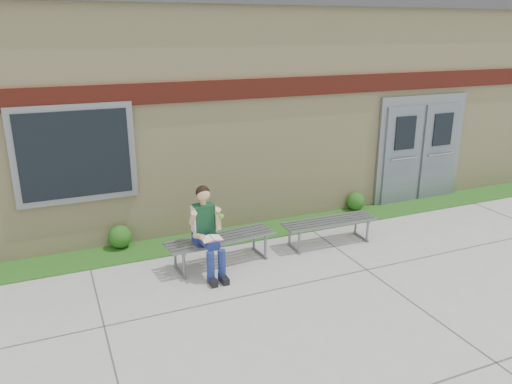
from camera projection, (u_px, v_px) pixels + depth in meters
name	position (u px, v px, depth m)	size (l,w,h in m)	color
ground	(328.00, 298.00, 7.03)	(80.00, 80.00, 0.00)	#9E9E99
grass_strip	(256.00, 232.00, 9.30)	(16.00, 0.80, 0.02)	#205416
school_building	(199.00, 97.00, 11.61)	(16.20, 6.22, 4.20)	beige
bench_left	(221.00, 243.00, 7.95)	(1.81, 0.66, 0.46)	slate
bench_right	(329.00, 226.00, 8.71)	(1.69, 0.50, 0.44)	slate
girl	(207.00, 230.00, 7.55)	(0.49, 0.81, 1.37)	navy
shrub_mid	(120.00, 237.00, 8.54)	(0.40, 0.40, 0.40)	#205416
shrub_east	(356.00, 201.00, 10.34)	(0.37, 0.37, 0.37)	#205416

